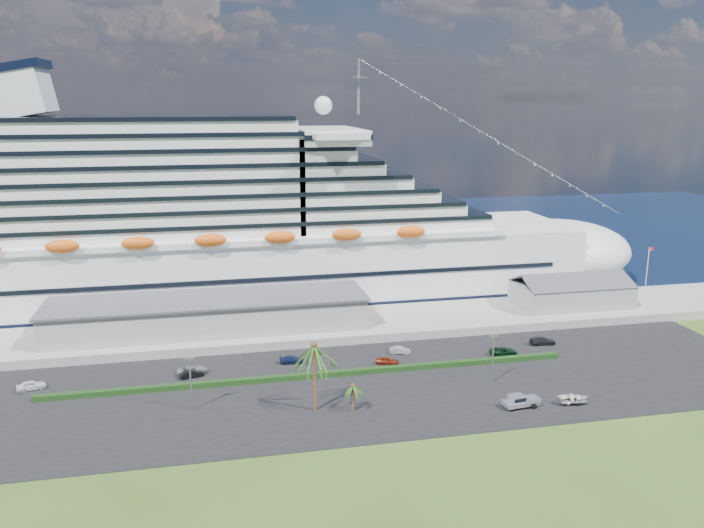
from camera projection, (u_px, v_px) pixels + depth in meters
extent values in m
plane|color=#324D19|center=(386.00, 416.00, 100.92)|extent=(420.00, 420.00, 0.00)
cube|color=black|center=(369.00, 386.00, 111.36)|extent=(140.00, 38.00, 0.12)
cube|color=gray|center=(336.00, 325.00, 138.72)|extent=(240.00, 20.00, 1.80)
cube|color=black|center=(285.00, 241.00, 224.45)|extent=(420.00, 160.00, 0.02)
cube|color=silver|center=(230.00, 268.00, 155.78)|extent=(160.00, 30.00, 16.00)
ellipsoid|color=silver|center=(552.00, 252.00, 172.04)|extent=(40.00, 30.00, 16.00)
cube|color=black|center=(231.00, 297.00, 157.39)|extent=(164.00, 30.60, 2.40)
cube|color=silver|center=(169.00, 174.00, 148.24)|extent=(128.00, 26.00, 24.80)
cube|color=silver|center=(327.00, 135.00, 153.48)|extent=(14.00, 38.00, 3.20)
cube|color=silver|center=(21.00, 91.00, 138.45)|extent=(11.58, 14.00, 11.58)
cylinder|color=gray|center=(359.00, 87.00, 152.44)|extent=(0.70, 0.70, 12.00)
ellipsoid|color=#DA5614|center=(210.00, 240.00, 137.64)|extent=(90.00, 2.40, 2.60)
ellipsoid|color=#DA5614|center=(209.00, 215.00, 167.67)|extent=(90.00, 2.40, 2.60)
cube|color=black|center=(229.00, 264.00, 155.59)|extent=(144.00, 30.40, 0.90)
cube|color=gray|center=(209.00, 314.00, 132.71)|extent=(60.00, 14.00, 6.00)
cube|color=#4C4C54|center=(208.00, 299.00, 131.98)|extent=(61.00, 15.00, 0.40)
cube|color=gray|center=(571.00, 294.00, 148.51)|extent=(24.00, 12.00, 4.80)
cube|color=#4C4C54|center=(580.00, 282.00, 144.81)|extent=(24.00, 6.31, 2.74)
cube|color=#4C4C54|center=(565.00, 275.00, 150.51)|extent=(24.00, 6.31, 2.74)
cylinder|color=silver|center=(647.00, 274.00, 151.32)|extent=(0.16, 0.16, 12.00)
cube|color=red|center=(651.00, 249.00, 150.10)|extent=(1.00, 0.04, 0.70)
cube|color=black|center=(315.00, 375.00, 114.36)|extent=(88.00, 1.10, 0.90)
cylinder|color=gray|center=(191.00, 385.00, 101.86)|extent=(0.24, 0.24, 8.00)
cube|color=gray|center=(189.00, 359.00, 100.89)|extent=(1.60, 0.35, 0.35)
cylinder|color=gray|center=(493.00, 360.00, 111.61)|extent=(0.24, 0.24, 8.00)
cube|color=gray|center=(494.00, 336.00, 110.65)|extent=(1.60, 0.35, 0.35)
cylinder|color=#47301E|center=(315.00, 378.00, 101.45)|extent=(0.54, 0.54, 10.50)
sphere|color=#47301E|center=(314.00, 345.00, 100.21)|extent=(0.98, 0.98, 0.98)
cylinder|color=#47301E|center=(353.00, 399.00, 101.88)|extent=(0.35, 0.35, 4.20)
sphere|color=#47301E|center=(353.00, 385.00, 101.39)|extent=(0.73, 0.73, 0.73)
imported|color=white|center=(31.00, 385.00, 109.59)|extent=(4.71, 2.96, 1.49)
imported|color=black|center=(191.00, 374.00, 114.44)|extent=(4.22, 2.45, 1.31)
imported|color=#999BA1|center=(192.00, 370.00, 115.79)|extent=(5.53, 3.88, 1.40)
imported|color=#131F45|center=(292.00, 359.00, 120.72)|extent=(4.52, 2.04, 1.28)
imported|color=maroon|center=(387.00, 361.00, 120.15)|extent=(4.28, 2.97, 1.35)
imported|color=#A7A9AE|center=(400.00, 350.00, 125.10)|extent=(4.10, 2.51, 1.28)
imported|color=black|center=(503.00, 351.00, 124.46)|extent=(5.22, 2.79, 1.40)
imported|color=black|center=(543.00, 341.00, 129.78)|extent=(5.07, 2.37, 1.43)
cylinder|color=black|center=(512.00, 409.00, 102.14)|extent=(0.85, 0.38, 0.82)
cylinder|color=black|center=(506.00, 403.00, 103.99)|extent=(0.85, 0.38, 0.82)
cylinder|color=black|center=(534.00, 406.00, 102.87)|extent=(0.85, 0.38, 0.82)
cylinder|color=black|center=(528.00, 401.00, 104.72)|extent=(0.85, 0.38, 0.82)
cube|color=#ACAEB4|center=(521.00, 403.00, 103.38)|extent=(5.74, 2.70, 0.72)
cube|color=#ACAEB4|center=(530.00, 399.00, 103.58)|extent=(2.68, 2.28, 0.56)
cube|color=#ACAEB4|center=(517.00, 399.00, 103.06)|extent=(2.47, 2.20, 0.97)
cube|color=black|center=(517.00, 398.00, 103.04)|extent=(2.28, 2.23, 0.56)
cube|color=#ACAEB4|center=(507.00, 403.00, 102.85)|extent=(1.15, 2.04, 0.36)
cube|color=gray|center=(573.00, 401.00, 104.50)|extent=(4.32, 1.97, 0.11)
cylinder|color=gray|center=(562.00, 402.00, 104.11)|extent=(2.00, 0.28, 0.07)
cylinder|color=black|center=(578.00, 404.00, 103.84)|extent=(0.60, 0.26, 0.58)
cylinder|color=black|center=(572.00, 400.00, 105.40)|extent=(0.60, 0.26, 0.58)
imported|color=white|center=(573.00, 398.00, 104.37)|extent=(4.93, 3.75, 0.96)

